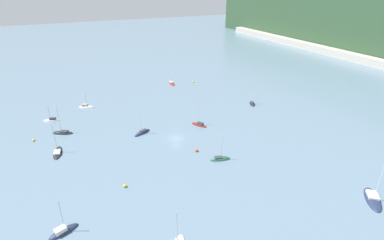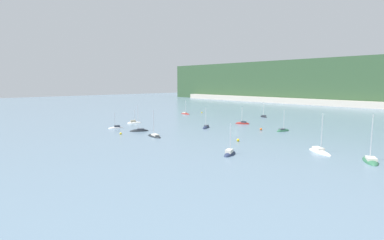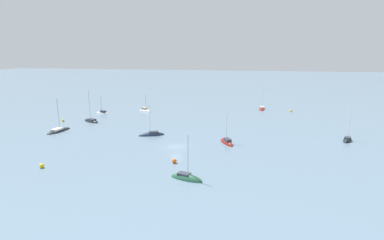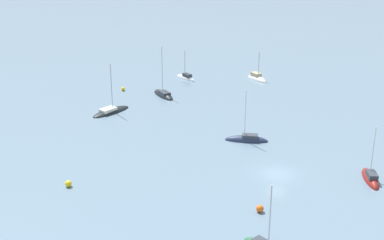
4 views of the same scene
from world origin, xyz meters
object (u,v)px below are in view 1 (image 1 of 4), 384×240
at_px(mooring_buoy_1, 193,82).
at_px(sailboat_10, 58,153).
at_px(sailboat_4, 142,133).
at_px(sailboat_6, 252,104).
at_px(sailboat_7, 220,159).
at_px(sailboat_12, 52,120).
at_px(mooring_buoy_3, 196,150).
at_px(sailboat_9, 199,125).
at_px(sailboat_3, 172,84).
at_px(sailboat_2, 64,232).
at_px(sailboat_8, 63,133).
at_px(sailboat_1, 86,107).
at_px(mooring_buoy_0, 34,140).
at_px(mooring_buoy_2, 125,186).
at_px(sailboat_0, 373,199).

bearing_deg(mooring_buoy_1, sailboat_10, -56.66).
distance_m(sailboat_4, sailboat_10, 24.61).
relative_size(sailboat_6, sailboat_7, 0.97).
distance_m(sailboat_12, mooring_buoy_3, 52.82).
bearing_deg(sailboat_6, sailboat_9, 129.04).
xyz_separation_m(sailboat_3, mooring_buoy_3, (58.60, -16.27, 0.33)).
bearing_deg(sailboat_12, sailboat_3, -140.79).
bearing_deg(sailboat_2, mooring_buoy_1, 28.51).
distance_m(sailboat_8, sailboat_10, 12.18).
distance_m(sailboat_1, mooring_buoy_0, 26.97).
xyz_separation_m(sailboat_9, mooring_buoy_1, (-41.51, 17.90, 0.26)).
bearing_deg(sailboat_10, mooring_buoy_3, -105.19).
bearing_deg(sailboat_10, sailboat_6, -75.81).
relative_size(sailboat_8, mooring_buoy_1, 13.43).
distance_m(sailboat_2, mooring_buoy_1, 94.41).
xyz_separation_m(sailboat_4, sailboat_8, (-10.62, -22.39, -0.00)).
bearing_deg(mooring_buoy_1, sailboat_4, -43.19).
relative_size(sailboat_1, sailboat_4, 0.76).
distance_m(sailboat_2, mooring_buoy_2, 16.30).
distance_m(sailboat_3, sailboat_6, 41.00).
relative_size(sailboat_9, mooring_buoy_0, 10.95).
bearing_deg(mooring_buoy_3, sailboat_9, 150.54).
relative_size(sailboat_3, sailboat_8, 0.79).
xyz_separation_m(mooring_buoy_0, mooring_buoy_1, (-29.71, 66.87, 0.01)).
bearing_deg(mooring_buoy_3, sailboat_1, -153.51).
bearing_deg(sailboat_10, mooring_buoy_1, -47.62).
height_order(mooring_buoy_1, mooring_buoy_2, mooring_buoy_2).
relative_size(sailboat_4, sailboat_7, 1.02).
relative_size(sailboat_2, mooring_buoy_1, 11.19).
height_order(sailboat_1, sailboat_9, sailboat_9).
xyz_separation_m(sailboat_6, sailboat_9, (7.72, -26.71, 0.03)).
bearing_deg(mooring_buoy_2, sailboat_6, 117.16).
bearing_deg(sailboat_2, mooring_buoy_0, 76.35).
distance_m(sailboat_4, mooring_buoy_3, 19.99).
relative_size(sailboat_4, sailboat_6, 1.05).
relative_size(sailboat_3, sailboat_10, 0.88).
bearing_deg(mooring_buoy_2, mooring_buoy_3, 107.88).
height_order(sailboat_3, sailboat_10, sailboat_10).
height_order(sailboat_2, sailboat_7, sailboat_2).
relative_size(sailboat_2, mooring_buoy_2, 10.21).
bearing_deg(sailboat_4, sailboat_12, -66.84).
bearing_deg(mooring_buoy_1, sailboat_6, 14.61).
relative_size(sailboat_2, sailboat_12, 1.31).
relative_size(sailboat_4, mooring_buoy_2, 10.46).
distance_m(sailboat_6, mooring_buoy_2, 63.72).
relative_size(sailboat_0, sailboat_8, 1.17).
height_order(sailboat_9, sailboat_12, sailboat_9).
bearing_deg(mooring_buoy_0, sailboat_10, 29.79).
relative_size(sailboat_0, sailboat_4, 1.37).
bearing_deg(sailboat_0, sailboat_8, -96.16).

